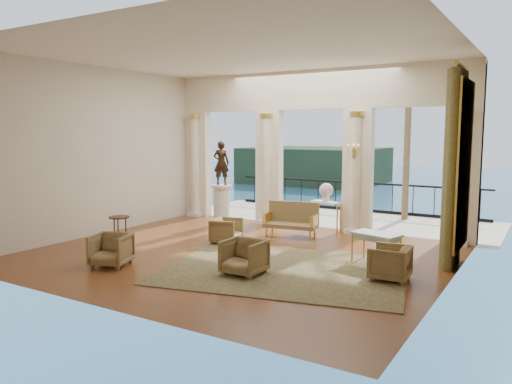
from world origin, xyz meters
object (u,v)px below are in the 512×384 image
Objects in this scene: settee at (292,220)px; game_table at (376,236)px; console_table at (326,206)px; armchair_c at (390,261)px; armchair_b at (244,255)px; pedestal at (222,206)px; armchair_a at (111,248)px; statue at (221,163)px; side_table at (119,221)px; armchair_d at (226,229)px.

game_table is at bearing -39.27° from settee.
settee is 1.27m from console_table.
settee is at bearing -130.75° from armchair_c.
pedestal reaches higher than armchair_b.
armchair_a is at bearing -132.66° from game_table.
pedestal is (-5.34, 1.97, -0.02)m from game_table.
armchair_b is 5.47m from statue.
armchair_b is (2.71, 0.89, 0.01)m from armchair_a.
armchair_c is at bearing 7.69° from side_table.
armchair_c is 6.60m from pedestal.
statue is (-1.50, 1.92, 1.51)m from armchair_d.
game_table is (2.80, -1.60, 0.15)m from settee.
armchair_c is (2.53, 1.11, -0.02)m from armchair_b.
game_table is 1.38× the size of side_table.
pedestal is (-1.50, 1.92, 0.23)m from armchair_d.
armchair_b is 4.85m from console_table.
armchair_c is 0.50× the size of settee.
armchair_c is at bearing 23.97° from armchair_b.
statue is 3.96m from side_table.
game_table is 0.83× the size of statue.
armchair_d is 0.88× the size of side_table.
armchair_a is 5.53m from game_table.
statue is (-3.38, 4.04, 1.47)m from armchair_b.
armchair_d is (-4.41, 1.00, -0.02)m from armchair_c.
side_table is at bearing -85.92° from armchair_c.
game_table is at bearing -103.48° from armchair_d.
armchair_b reaches higher than armchair_d.
armchair_b is at bearing -118.46° from game_table.
side_table reaches higher than armchair_a.
armchair_c is 4.53m from armchair_d.
armchair_c is 0.77× the size of console_table.
side_table is at bearing -147.43° from game_table.
armchair_b is 1.05× the size of armchair_c.
console_table is at bearing 176.27° from statue.
pedestal is at bearing 25.13° from armchair_d.
statue reaches higher than game_table.
armchair_a is 4.98m from pedestal.
armchair_d is 0.64× the size of game_table.
console_table is at bearing 145.07° from game_table.
armchair_d is at bearing 54.83° from armchair_a.
armchair_c is 0.67× the size of game_table.
armchair_c is 0.60× the size of pedestal.
console_table is (-2.32, 2.75, 0.09)m from game_table.
pedestal is 3.78m from side_table.
armchair_b is at bearing -86.63° from settee.
console_table is 1.21× the size of side_table.
statue is at bearing 174.63° from game_table.
pedestal reaches higher than side_table.
armchair_a is at bearing -50.05° from side_table.
armchair_d is at bearing -52.06° from pedestal.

